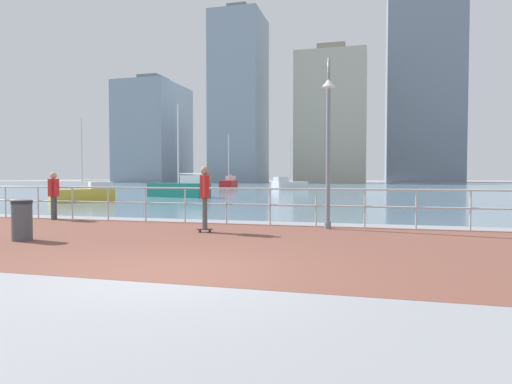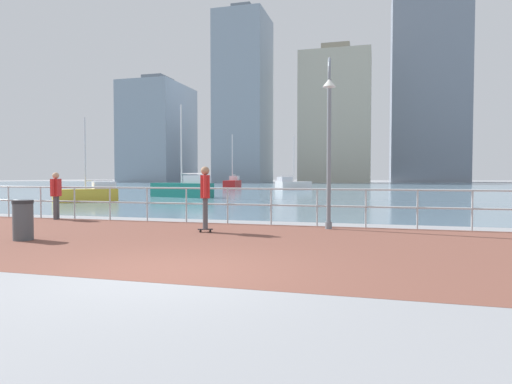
% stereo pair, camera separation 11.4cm
% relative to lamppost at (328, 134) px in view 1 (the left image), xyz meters
% --- Properties ---
extents(ground, '(220.00, 220.00, 0.00)m').
position_rel_lamppost_xyz_m(ground, '(-1.82, 33.95, -2.63)').
color(ground, gray).
extents(brick_paving, '(28.00, 7.51, 0.01)m').
position_rel_lamppost_xyz_m(brick_paving, '(-1.82, -2.98, -2.63)').
color(brick_paving, brown).
rests_on(brick_paving, ground).
extents(harbor_water, '(180.00, 88.00, 0.00)m').
position_rel_lamppost_xyz_m(harbor_water, '(-1.82, 45.78, -2.63)').
color(harbor_water, slate).
rests_on(harbor_water, ground).
extents(waterfront_railing, '(25.25, 0.06, 1.12)m').
position_rel_lamppost_xyz_m(waterfront_railing, '(-1.82, 0.78, -1.86)').
color(waterfront_railing, '#B2BCC1').
rests_on(waterfront_railing, ground).
extents(lamppost, '(0.36, 0.82, 4.76)m').
position_rel_lamppost_xyz_m(lamppost, '(0.00, 0.00, 0.00)').
color(lamppost, slate).
rests_on(lamppost, ground).
extents(skateboarder, '(0.41, 0.55, 1.74)m').
position_rel_lamppost_xyz_m(skateboarder, '(-3.08, -1.43, -1.59)').
color(skateboarder, black).
rests_on(skateboarder, ground).
extents(bystander, '(0.32, 0.55, 1.61)m').
position_rel_lamppost_xyz_m(bystander, '(-9.28, 0.43, -1.69)').
color(bystander, '#4C4C51').
rests_on(bystander, ground).
extents(trash_bin, '(0.46, 0.46, 0.93)m').
position_rel_lamppost_xyz_m(trash_bin, '(-6.62, -3.87, -2.16)').
color(trash_bin, '#474C51').
rests_on(trash_bin, ground).
extents(sailboat_white, '(3.55, 3.98, 5.75)m').
position_rel_lamppost_xyz_m(sailboat_white, '(-7.30, 33.99, -2.08)').
color(sailboat_white, white).
rests_on(sailboat_white, ground).
extents(sailboat_yellow, '(1.97, 4.59, 6.23)m').
position_rel_lamppost_xyz_m(sailboat_yellow, '(-14.66, 35.87, -2.04)').
color(sailboat_yellow, '#B21E1E').
rests_on(sailboat_yellow, ground).
extents(sailboat_gray, '(4.78, 2.57, 6.42)m').
position_rel_lamppost_xyz_m(sailboat_gray, '(-11.67, 15.94, -2.02)').
color(sailboat_gray, '#197266').
rests_on(sailboat_gray, ground).
extents(sailboat_blue, '(3.09, 3.25, 4.82)m').
position_rel_lamppost_xyz_m(sailboat_blue, '(-14.71, 9.56, -2.17)').
color(sailboat_blue, gold).
rests_on(sailboat_blue, ground).
extents(tower_slate, '(10.60, 11.97, 38.03)m').
position_rel_lamppost_xyz_m(tower_slate, '(-26.73, 79.90, 15.55)').
color(tower_slate, '#8493A3').
rests_on(tower_slate, ground).
extents(tower_glass, '(12.64, 17.49, 24.84)m').
position_rel_lamppost_xyz_m(tower_glass, '(-48.76, 82.83, 8.96)').
color(tower_glass, '#8493A3').
rests_on(tower_glass, ground).
extents(tower_brick, '(16.67, 14.24, 46.00)m').
position_rel_lamppost_xyz_m(tower_brick, '(12.91, 98.04, 19.54)').
color(tower_brick, slate).
rests_on(tower_brick, ground).
extents(tower_concrete, '(14.88, 10.69, 29.72)m').
position_rel_lamppost_xyz_m(tower_concrete, '(-7.30, 84.69, 11.40)').
color(tower_concrete, '#B2AD99').
rests_on(tower_concrete, ground).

